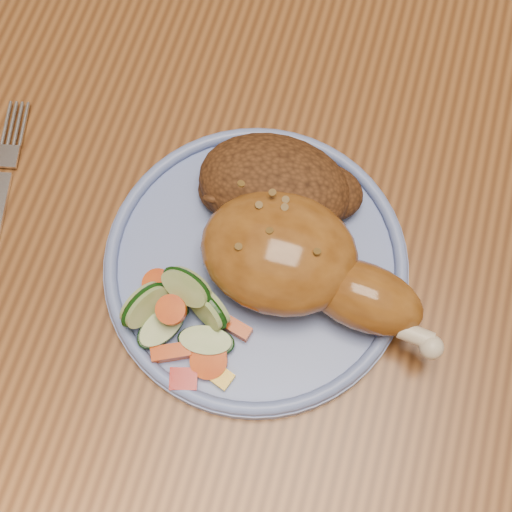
% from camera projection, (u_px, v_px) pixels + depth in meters
% --- Properties ---
extents(ground, '(4.00, 4.00, 0.00)m').
position_uv_depth(ground, '(321.00, 383.00, 1.27)').
color(ground, '#53301C').
rests_on(ground, ground).
extents(dining_table, '(0.90, 1.40, 0.75)m').
position_uv_depth(dining_table, '(383.00, 255.00, 0.65)').
color(dining_table, brown).
rests_on(dining_table, ground).
extents(plate, '(0.23, 0.23, 0.01)m').
position_uv_depth(plate, '(256.00, 265.00, 0.55)').
color(plate, '#697FC4').
rests_on(plate, dining_table).
extents(plate_rim, '(0.23, 0.23, 0.01)m').
position_uv_depth(plate_rim, '(256.00, 261.00, 0.54)').
color(plate_rim, '#697FC4').
rests_on(plate_rim, plate).
extents(chicken_leg, '(0.19, 0.09, 0.06)m').
position_uv_depth(chicken_leg, '(300.00, 263.00, 0.51)').
color(chicken_leg, '#91561E').
rests_on(chicken_leg, plate).
extents(rice_pilaf, '(0.13, 0.09, 0.05)m').
position_uv_depth(rice_pilaf, '(277.00, 187.00, 0.54)').
color(rice_pilaf, '#4F2B13').
rests_on(rice_pilaf, plate).
extents(vegetable_pile, '(0.10, 0.09, 0.05)m').
position_uv_depth(vegetable_pile, '(181.00, 318.00, 0.51)').
color(vegetable_pile, '#A50A05').
rests_on(vegetable_pile, plate).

